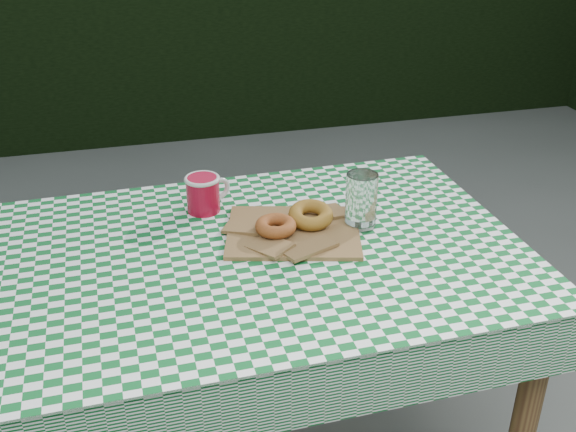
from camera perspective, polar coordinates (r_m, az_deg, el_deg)
The scene contains 7 objects.
table at distance 1.80m, azimuth -2.37°, elevation -13.36°, with size 1.22×0.81×0.75m, color #53311C.
tablecloth at distance 1.58m, azimuth -2.64°, elevation -2.98°, with size 1.24×0.83×0.01m, color #0D5824.
paper_bag at distance 1.64m, azimuth 0.44°, elevation -1.25°, with size 0.32×0.25×0.02m, color brown.
bagel_front at distance 1.61m, azimuth -1.04°, elevation -0.84°, with size 0.10×0.10×0.03m, color #9C4F20.
bagel_back at distance 1.65m, azimuth 1.92°, elevation 0.09°, with size 0.11×0.11×0.03m, color #8E5B1D.
coffee_mug at distance 1.74m, azimuth -7.15°, elevation 1.84°, with size 0.17×0.17×0.09m, color #A20A24, non-canonical shape.
drinking_glass at distance 1.65m, azimuth 6.16°, elevation 1.29°, with size 0.08×0.08×0.14m, color white.
Camera 1 is at (-0.20, -1.13, 1.56)m, focal length 42.37 mm.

